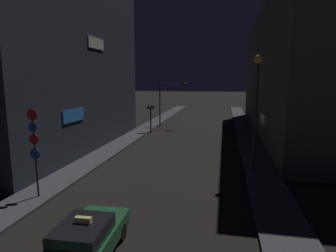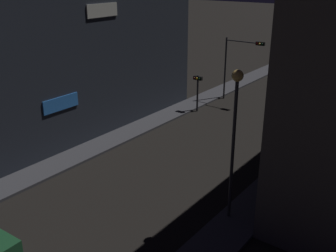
# 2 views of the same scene
# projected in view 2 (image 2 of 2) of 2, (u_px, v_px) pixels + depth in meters

# --- Properties ---
(sidewalk_left) EXTENTS (2.18, 63.83, 0.17)m
(sidewalk_left) POSITION_uv_depth(u_px,v_px,m) (193.00, 104.00, 37.42)
(sidewalk_left) COLOR #424247
(sidewalk_left) RESTS_ON ground_plane
(sidewalk_right) EXTENTS (2.18, 63.83, 0.17)m
(sidewalk_right) POSITION_uv_depth(u_px,v_px,m) (327.00, 133.00, 30.60)
(sidewalk_right) COLOR #424247
(sidewalk_right) RESTS_ON ground_plane
(traffic_light_overhead) EXTENTS (3.85, 0.41, 5.91)m
(traffic_light_overhead) POSITION_uv_depth(u_px,v_px,m) (239.00, 57.00, 36.97)
(traffic_light_overhead) COLOR #2D2D33
(traffic_light_overhead) RESTS_ON ground_plane
(traffic_light_left_kerb) EXTENTS (0.80, 0.42, 3.26)m
(traffic_light_left_kerb) POSITION_uv_depth(u_px,v_px,m) (198.00, 85.00, 34.81)
(traffic_light_left_kerb) COLOR #2D2D33
(traffic_light_left_kerb) RESTS_ON ground_plane
(street_lamp_near_block) EXTENTS (0.54, 0.54, 7.47)m
(street_lamp_near_block) POSITION_uv_depth(u_px,v_px,m) (235.00, 118.00, 18.32)
(street_lamp_near_block) COLOR #2D2D33
(street_lamp_near_block) RESTS_ON sidewalk_right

